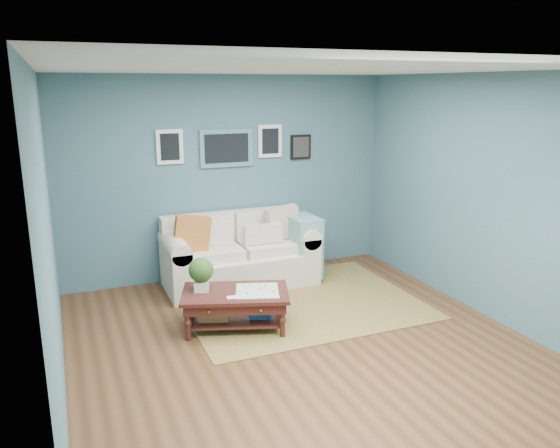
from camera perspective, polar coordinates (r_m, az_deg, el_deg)
room_shell at (r=5.17m, az=2.74°, el=0.85°), size 5.00×5.02×2.70m
area_rug at (r=6.69m, az=2.05°, el=-8.14°), size 2.77×2.21×0.01m
loveseat at (r=7.20m, az=-3.65°, el=-3.03°), size 2.00×0.91×1.03m
coffee_table at (r=5.92m, az=-5.28°, el=-7.69°), size 1.28×0.98×0.79m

